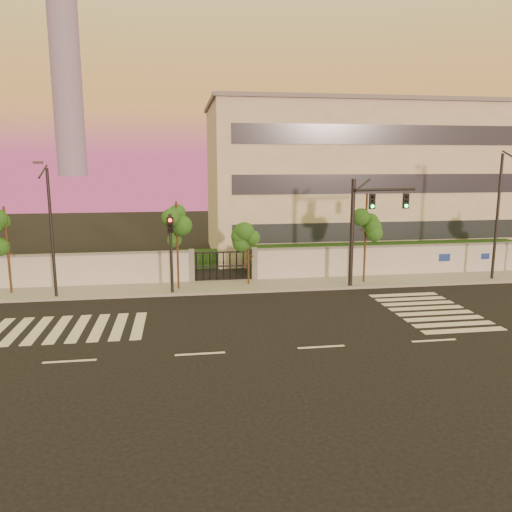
# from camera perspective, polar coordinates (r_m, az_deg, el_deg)

# --- Properties ---
(ground) EXTENTS (120.00, 120.00, 0.00)m
(ground) POSITION_cam_1_polar(r_m,az_deg,el_deg) (21.18, 7.46, -10.28)
(ground) COLOR black
(ground) RESTS_ON ground
(sidewalk) EXTENTS (60.00, 3.00, 0.15)m
(sidewalk) POSITION_cam_1_polar(r_m,az_deg,el_deg) (30.92, 2.07, -3.32)
(sidewalk) COLOR gray
(sidewalk) RESTS_ON ground
(perimeter_wall) EXTENTS (60.00, 0.36, 2.20)m
(perimeter_wall) POSITION_cam_1_polar(r_m,az_deg,el_deg) (32.16, 1.77, -0.96)
(perimeter_wall) COLOR #B6B9BE
(perimeter_wall) RESTS_ON ground
(hedge_row) EXTENTS (41.00, 4.25, 1.80)m
(hedge_row) POSITION_cam_1_polar(r_m,az_deg,el_deg) (35.04, 2.66, -0.42)
(hedge_row) COLOR black
(hedge_row) RESTS_ON ground
(institutional_building) EXTENTS (24.40, 12.40, 12.25)m
(institutional_building) POSITION_cam_1_polar(r_m,az_deg,el_deg) (43.52, 11.08, 8.63)
(institutional_building) COLOR #B4B098
(institutional_building) RESTS_ON ground
(distant_skyscraper) EXTENTS (16.00, 16.00, 118.00)m
(distant_skyscraper) POSITION_cam_1_polar(r_m,az_deg,el_deg) (309.63, -20.95, 20.10)
(distant_skyscraper) COLOR slate
(distant_skyscraper) RESTS_ON ground
(road_markings) EXTENTS (57.00, 7.62, 0.02)m
(road_markings) POSITION_cam_1_polar(r_m,az_deg,el_deg) (24.28, 1.37, -7.40)
(road_markings) COLOR silver
(road_markings) RESTS_ON ground
(street_tree_b) EXTENTS (1.62, 1.29, 5.13)m
(street_tree_b) POSITION_cam_1_polar(r_m,az_deg,el_deg) (31.39, -26.64, 2.64)
(street_tree_b) COLOR #382314
(street_tree_b) RESTS_ON ground
(street_tree_c) EXTENTS (1.58, 1.26, 5.32)m
(street_tree_c) POSITION_cam_1_polar(r_m,az_deg,el_deg) (29.45, -8.99, 3.45)
(street_tree_c) COLOR #382314
(street_tree_c) RESTS_ON ground
(street_tree_d) EXTENTS (1.50, 1.20, 3.92)m
(street_tree_d) POSITION_cam_1_polar(r_m,az_deg,el_deg) (30.27, -0.84, 1.81)
(street_tree_d) COLOR #382314
(street_tree_d) RESTS_ON ground
(street_tree_e) EXTENTS (1.61, 1.28, 5.68)m
(street_tree_e) POSITION_cam_1_polar(r_m,az_deg,el_deg) (31.55, 12.50, 4.28)
(street_tree_e) COLOR #382314
(street_tree_e) RESTS_ON ground
(traffic_signal_main) EXTENTS (4.15, 0.86, 6.58)m
(traffic_signal_main) POSITION_cam_1_polar(r_m,az_deg,el_deg) (30.57, 12.43, 4.06)
(traffic_signal_main) COLOR black
(traffic_signal_main) RESTS_ON ground
(traffic_signal_secondary) EXTENTS (0.37, 0.35, 4.70)m
(traffic_signal_secondary) POSITION_cam_1_polar(r_m,az_deg,el_deg) (28.69, -9.70, 1.37)
(traffic_signal_secondary) COLOR black
(traffic_signal_secondary) RESTS_ON ground
(streetlight_west) EXTENTS (0.45, 1.83, 7.60)m
(streetlight_west) POSITION_cam_1_polar(r_m,az_deg,el_deg) (29.36, -22.44, 3.13)
(streetlight_west) COLOR black
(streetlight_west) RESTS_ON ground
(streetlight_east) EXTENTS (0.51, 2.04, 8.47)m
(streetlight_east) POSITION_cam_1_polar(r_m,az_deg,el_deg) (34.90, 26.07, 4.70)
(streetlight_east) COLOR black
(streetlight_east) RESTS_ON ground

